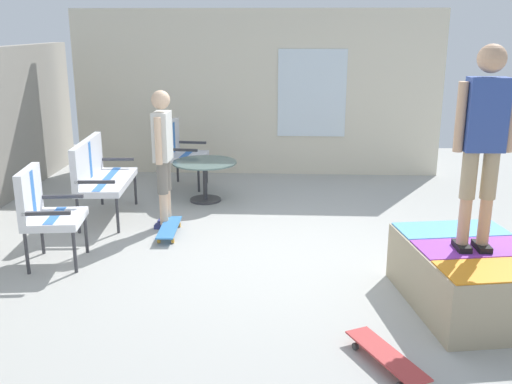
{
  "coord_description": "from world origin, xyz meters",
  "views": [
    {
      "loc": [
        -5.85,
        0.02,
        2.41
      ],
      "look_at": [
        0.11,
        0.32,
        0.7
      ],
      "focal_mm": 40.99,
      "sensor_mm": 36.0,
      "label": 1
    }
  ],
  "objects_px": {
    "person_watching": "(163,149)",
    "skateboard_spare": "(386,356)",
    "person_skater": "(484,134)",
    "patio_chair_near_house": "(180,148)",
    "skate_ramp": "(476,277)",
    "patio_bench": "(98,172)",
    "patio_table": "(205,173)",
    "skateboard_by_bench": "(169,228)",
    "patio_chair_by_wall": "(43,207)"
  },
  "relations": [
    {
      "from": "person_watching",
      "to": "skateboard_spare",
      "type": "bearing_deg",
      "value": -143.41
    },
    {
      "from": "person_skater",
      "to": "patio_chair_near_house",
      "type": "bearing_deg",
      "value": 39.5
    },
    {
      "from": "person_watching",
      "to": "skateboard_spare",
      "type": "xyz_separation_m",
      "value": [
        -3.0,
        -2.23,
        -0.89
      ]
    },
    {
      "from": "skate_ramp",
      "to": "patio_chair_near_house",
      "type": "height_order",
      "value": "patio_chair_near_house"
    },
    {
      "from": "patio_bench",
      "to": "skateboard_spare",
      "type": "distance_m",
      "value": 4.57
    },
    {
      "from": "patio_bench",
      "to": "patio_table",
      "type": "xyz_separation_m",
      "value": [
        0.82,
        -1.25,
        -0.21
      ]
    },
    {
      "from": "skate_ramp",
      "to": "skateboard_by_bench",
      "type": "bearing_deg",
      "value": 61.25
    },
    {
      "from": "skateboard_by_bench",
      "to": "person_watching",
      "type": "bearing_deg",
      "value": 18.45
    },
    {
      "from": "patio_table",
      "to": "person_skater",
      "type": "relative_size",
      "value": 0.53
    },
    {
      "from": "patio_table",
      "to": "skateboard_spare",
      "type": "relative_size",
      "value": 1.12
    },
    {
      "from": "patio_table",
      "to": "person_watching",
      "type": "bearing_deg",
      "value": 162.74
    },
    {
      "from": "skate_ramp",
      "to": "skateboard_spare",
      "type": "xyz_separation_m",
      "value": [
        -1.01,
        0.93,
        -0.19
      ]
    },
    {
      "from": "patio_table",
      "to": "person_skater",
      "type": "bearing_deg",
      "value": -139.05
    },
    {
      "from": "patio_table",
      "to": "skateboard_spare",
      "type": "height_order",
      "value": "patio_table"
    },
    {
      "from": "skateboard_spare",
      "to": "skateboard_by_bench",
      "type": "bearing_deg",
      "value": 38.28
    },
    {
      "from": "skateboard_spare",
      "to": "person_watching",
      "type": "bearing_deg",
      "value": 36.59
    },
    {
      "from": "skate_ramp",
      "to": "patio_chair_by_wall",
      "type": "bearing_deg",
      "value": 79.69
    },
    {
      "from": "patio_bench",
      "to": "patio_chair_near_house",
      "type": "bearing_deg",
      "value": -26.05
    },
    {
      "from": "patio_chair_near_house",
      "to": "patio_chair_by_wall",
      "type": "bearing_deg",
      "value": 164.37
    },
    {
      "from": "patio_chair_near_house",
      "to": "skateboard_spare",
      "type": "xyz_separation_m",
      "value": [
        -4.86,
        -2.37,
        -0.53
      ]
    },
    {
      "from": "patio_table",
      "to": "skateboard_by_bench",
      "type": "bearing_deg",
      "value": 170.32
    },
    {
      "from": "skate_ramp",
      "to": "patio_table",
      "type": "distance_m",
      "value": 4.19
    },
    {
      "from": "patio_chair_near_house",
      "to": "patio_table",
      "type": "bearing_deg",
      "value": -147.26
    },
    {
      "from": "patio_chair_near_house",
      "to": "person_skater",
      "type": "height_order",
      "value": "person_skater"
    },
    {
      "from": "skate_ramp",
      "to": "skateboard_by_bench",
      "type": "distance_m",
      "value": 3.49
    },
    {
      "from": "patio_bench",
      "to": "person_skater",
      "type": "bearing_deg",
      "value": -120.27
    },
    {
      "from": "skate_ramp",
      "to": "patio_chair_by_wall",
      "type": "distance_m",
      "value": 4.25
    },
    {
      "from": "skate_ramp",
      "to": "patio_table",
      "type": "bearing_deg",
      "value": 42.31
    },
    {
      "from": "patio_chair_by_wall",
      "to": "person_skater",
      "type": "distance_m",
      "value": 4.27
    },
    {
      "from": "skateboard_spare",
      "to": "patio_table",
      "type": "bearing_deg",
      "value": 24.63
    },
    {
      "from": "patio_chair_by_wall",
      "to": "person_skater",
      "type": "xyz_separation_m",
      "value": [
        -0.81,
        -4.08,
        0.95
      ]
    },
    {
      "from": "skate_ramp",
      "to": "patio_bench",
      "type": "relative_size",
      "value": 1.55
    },
    {
      "from": "patio_bench",
      "to": "skateboard_by_bench",
      "type": "bearing_deg",
      "value": -120.35
    },
    {
      "from": "patio_table",
      "to": "person_watching",
      "type": "height_order",
      "value": "person_watching"
    },
    {
      "from": "patio_table",
      "to": "person_watching",
      "type": "relative_size",
      "value": 0.54
    },
    {
      "from": "patio_table",
      "to": "skateboard_by_bench",
      "type": "height_order",
      "value": "patio_table"
    },
    {
      "from": "patio_chair_near_house",
      "to": "patio_chair_by_wall",
      "type": "xyz_separation_m",
      "value": [
        -3.09,
        0.86,
        0.0
      ]
    },
    {
      "from": "patio_bench",
      "to": "skateboard_spare",
      "type": "xyz_separation_m",
      "value": [
        -3.28,
        -3.14,
        -0.53
      ]
    },
    {
      "from": "skateboard_by_bench",
      "to": "skateboard_spare",
      "type": "xyz_separation_m",
      "value": [
        -2.69,
        -2.13,
        0.0
      ]
    },
    {
      "from": "patio_bench",
      "to": "patio_chair_near_house",
      "type": "xyz_separation_m",
      "value": [
        1.58,
        -0.77,
        -0.0
      ]
    },
    {
      "from": "skate_ramp",
      "to": "person_skater",
      "type": "xyz_separation_m",
      "value": [
        -0.06,
        0.08,
        1.28
      ]
    },
    {
      "from": "skate_ramp",
      "to": "skateboard_spare",
      "type": "height_order",
      "value": "skate_ramp"
    },
    {
      "from": "patio_chair_near_house",
      "to": "person_watching",
      "type": "xyz_separation_m",
      "value": [
        -1.86,
        -0.14,
        0.36
      ]
    },
    {
      "from": "skateboard_spare",
      "to": "person_skater",
      "type": "bearing_deg",
      "value": -41.64
    },
    {
      "from": "patio_bench",
      "to": "skateboard_spare",
      "type": "bearing_deg",
      "value": -136.32
    },
    {
      "from": "person_skater",
      "to": "skateboard_spare",
      "type": "height_order",
      "value": "person_skater"
    },
    {
      "from": "skateboard_spare",
      "to": "skate_ramp",
      "type": "bearing_deg",
      "value": -42.64
    },
    {
      "from": "patio_chair_near_house",
      "to": "patio_table",
      "type": "xyz_separation_m",
      "value": [
        -0.75,
        -0.48,
        -0.21
      ]
    },
    {
      "from": "patio_chair_near_house",
      "to": "person_watching",
      "type": "relative_size",
      "value": 0.61
    },
    {
      "from": "skate_ramp",
      "to": "patio_bench",
      "type": "xyz_separation_m",
      "value": [
        2.27,
        4.07,
        0.34
      ]
    }
  ]
}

